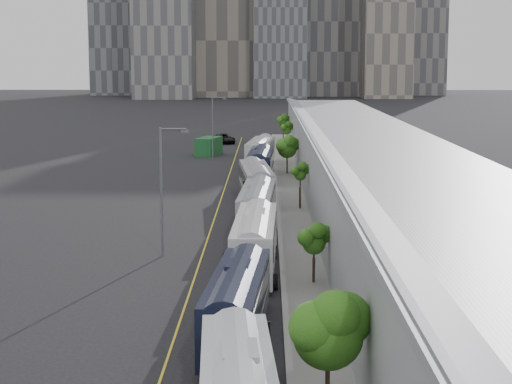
{
  "coord_description": "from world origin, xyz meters",
  "views": [
    {
      "loc": [
        3.14,
        -21.01,
        13.74
      ],
      "look_at": [
        2.22,
        49.19,
        3.0
      ],
      "focal_mm": 60.0,
      "sensor_mm": 36.0,
      "label": 1
    }
  ],
  "objects_px": {
    "bus_1": "(237,310)",
    "bus_3": "(257,212)",
    "shipping_container": "(209,146)",
    "bus_6": "(260,155)",
    "bus_2": "(255,247)",
    "street_lamp_far": "(214,123)",
    "street_lamp_near": "(164,183)",
    "bus_5": "(261,167)",
    "bus_4": "(256,186)",
    "suv": "(224,139)"
  },
  "relations": [
    {
      "from": "bus_1",
      "to": "bus_6",
      "type": "bearing_deg",
      "value": 93.4
    },
    {
      "from": "shipping_container",
      "to": "suv",
      "type": "height_order",
      "value": "shipping_container"
    },
    {
      "from": "bus_6",
      "to": "shipping_container",
      "type": "xyz_separation_m",
      "value": [
        -7.78,
        13.98,
        -0.3
      ]
    },
    {
      "from": "bus_1",
      "to": "suv",
      "type": "height_order",
      "value": "bus_1"
    },
    {
      "from": "bus_2",
      "to": "bus_5",
      "type": "xyz_separation_m",
      "value": [
        0.05,
        43.26,
        -0.02
      ]
    },
    {
      "from": "bus_1",
      "to": "bus_4",
      "type": "xyz_separation_m",
      "value": [
        0.41,
        41.82,
        0.11
      ]
    },
    {
      "from": "bus_1",
      "to": "bus_4",
      "type": "relative_size",
      "value": 0.93
    },
    {
      "from": "bus_2",
      "to": "bus_5",
      "type": "relative_size",
      "value": 1.01
    },
    {
      "from": "bus_1",
      "to": "bus_4",
      "type": "bearing_deg",
      "value": 93.31
    },
    {
      "from": "bus_1",
      "to": "bus_2",
      "type": "distance_m",
      "value": 13.98
    },
    {
      "from": "bus_1",
      "to": "bus_3",
      "type": "height_order",
      "value": "bus_3"
    },
    {
      "from": "bus_4",
      "to": "bus_6",
      "type": "distance_m",
      "value": 28.81
    },
    {
      "from": "street_lamp_near",
      "to": "street_lamp_far",
      "type": "distance_m",
      "value": 60.95
    },
    {
      "from": "bus_1",
      "to": "street_lamp_far",
      "type": "relative_size",
      "value": 1.4
    },
    {
      "from": "bus_4",
      "to": "shipping_container",
      "type": "bearing_deg",
      "value": 95.12
    },
    {
      "from": "bus_1",
      "to": "street_lamp_far",
      "type": "bearing_deg",
      "value": 98.24
    },
    {
      "from": "bus_1",
      "to": "street_lamp_near",
      "type": "xyz_separation_m",
      "value": [
        -5.8,
        18.24,
        3.78
      ]
    },
    {
      "from": "bus_6",
      "to": "street_lamp_near",
      "type": "relative_size",
      "value": 1.45
    },
    {
      "from": "bus_2",
      "to": "shipping_container",
      "type": "relative_size",
      "value": 2.28
    },
    {
      "from": "street_lamp_far",
      "to": "bus_5",
      "type": "bearing_deg",
      "value": -72.86
    },
    {
      "from": "street_lamp_near",
      "to": "bus_1",
      "type": "bearing_deg",
      "value": -72.37
    },
    {
      "from": "bus_6",
      "to": "suv",
      "type": "distance_m",
      "value": 33.11
    },
    {
      "from": "street_lamp_far",
      "to": "suv",
      "type": "height_order",
      "value": "street_lamp_far"
    },
    {
      "from": "street_lamp_near",
      "to": "shipping_container",
      "type": "xyz_separation_m",
      "value": [
        -1.39,
        66.37,
        -3.96
      ]
    },
    {
      "from": "bus_1",
      "to": "suv",
      "type": "relative_size",
      "value": 2.11
    },
    {
      "from": "shipping_container",
      "to": "bus_1",
      "type": "bearing_deg",
      "value": -70.48
    },
    {
      "from": "bus_6",
      "to": "bus_3",
      "type": "bearing_deg",
      "value": -84.24
    },
    {
      "from": "bus_4",
      "to": "shipping_container",
      "type": "relative_size",
      "value": 2.3
    },
    {
      "from": "suv",
      "to": "street_lamp_near",
      "type": "bearing_deg",
      "value": -110.72
    },
    {
      "from": "suv",
      "to": "shipping_container",
      "type": "bearing_deg",
      "value": -114.94
    },
    {
      "from": "bus_3",
      "to": "shipping_container",
      "type": "relative_size",
      "value": 2.24
    },
    {
      "from": "street_lamp_near",
      "to": "shipping_container",
      "type": "relative_size",
      "value": 1.59
    },
    {
      "from": "bus_3",
      "to": "street_lamp_near",
      "type": "bearing_deg",
      "value": -121.79
    },
    {
      "from": "bus_6",
      "to": "bus_5",
      "type": "bearing_deg",
      "value": -83.74
    },
    {
      "from": "shipping_container",
      "to": "bus_6",
      "type": "bearing_deg",
      "value": -46.24
    },
    {
      "from": "shipping_container",
      "to": "suv",
      "type": "relative_size",
      "value": 0.99
    },
    {
      "from": "bus_2",
      "to": "bus_4",
      "type": "relative_size",
      "value": 0.99
    },
    {
      "from": "bus_2",
      "to": "bus_5",
      "type": "distance_m",
      "value": 43.26
    },
    {
      "from": "bus_4",
      "to": "street_lamp_near",
      "type": "distance_m",
      "value": 24.66
    },
    {
      "from": "bus_5",
      "to": "street_lamp_far",
      "type": "relative_size",
      "value": 1.47
    },
    {
      "from": "bus_6",
      "to": "bus_4",
      "type": "bearing_deg",
      "value": -84.7
    },
    {
      "from": "bus_1",
      "to": "shipping_container",
      "type": "xyz_separation_m",
      "value": [
        -7.19,
        84.62,
        -0.18
      ]
    },
    {
      "from": "bus_5",
      "to": "shipping_container",
      "type": "height_order",
      "value": "bus_5"
    },
    {
      "from": "bus_3",
      "to": "shipping_container",
      "type": "distance_m",
      "value": 57.47
    },
    {
      "from": "bus_4",
      "to": "bus_1",
      "type": "bearing_deg",
      "value": -95.52
    },
    {
      "from": "bus_1",
      "to": "bus_5",
      "type": "distance_m",
      "value": 57.22
    },
    {
      "from": "street_lamp_far",
      "to": "street_lamp_near",
      "type": "bearing_deg",
      "value": -89.77
    },
    {
      "from": "bus_4",
      "to": "bus_5",
      "type": "xyz_separation_m",
      "value": [
        0.32,
        15.4,
        -0.03
      ]
    },
    {
      "from": "street_lamp_near",
      "to": "street_lamp_far",
      "type": "relative_size",
      "value": 1.04
    },
    {
      "from": "bus_5",
      "to": "street_lamp_far",
      "type": "distance_m",
      "value": 23.25
    }
  ]
}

